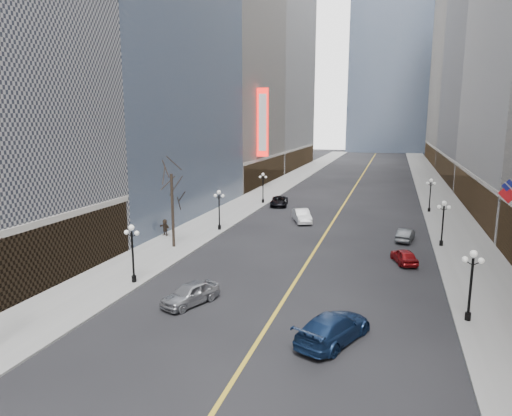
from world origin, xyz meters
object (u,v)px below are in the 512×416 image
Objects in this scene: car_nb_far at (279,201)px; car_sb_mid at (404,256)px; car_nb_mid at (302,216)px; car_nb_near at (190,293)px; streetlamp_west_2 at (219,206)px; car_sb_near at (333,328)px; streetlamp_west_1 at (132,247)px; streetlamp_west_3 at (263,185)px; car_sb_far at (405,235)px; streetlamp_east_1 at (471,278)px; streetlamp_east_3 at (430,192)px; streetlamp_east_2 at (443,219)px.

car_nb_far reaches higher than car_sb_mid.
car_nb_near is at bearing -117.01° from car_nb_mid.
streetlamp_west_2 is at bearing -35.53° from car_sb_mid.
car_nb_near is 0.87× the size of car_nb_far.
car_nb_near is 27.52m from car_nb_mid.
car_sb_near is at bearing -81.45° from car_nb_far.
streetlamp_west_1 is at bearing -178.89° from car_nb_near.
car_nb_mid is at bearing -52.50° from car_sb_near.
streetlamp_west_3 reaches higher than car_sb_near.
streetlamp_west_1 is at bearing 5.78° from car_sb_near.
streetlamp_west_2 reaches higher than car_sb_far.
streetlamp_east_1 and streetlamp_west_1 have the same top height.
car_nb_far is (-20.80, -1.13, -2.19)m from streetlamp_east_3.
streetlamp_east_2 is 23.60m from streetlamp_west_2.
streetlamp_west_2 is at bearing 129.05° from car_nb_near.
streetlamp_west_3 is 1.13× the size of car_sb_far.
streetlamp_west_3 reaches higher than car_nb_far.
car_nb_mid is at bearing 108.26° from car_nb_near.
streetlamp_west_1 reaches higher than car_nb_mid.
streetlamp_east_2 is at bearing -85.58° from car_sb_near.
streetlamp_east_1 is 1.13× the size of car_sb_far.
streetlamp_east_2 and streetlamp_west_1 have the same top height.
streetlamp_west_2 is 17.24m from car_nb_far.
car_nb_mid reaches higher than car_nb_near.
streetlamp_east_1 is 1.00× the size of streetlamp_east_3.
car_sb_far is at bearing 43.73° from streetlamp_west_1.
streetlamp_east_3 and streetlamp_west_3 have the same top height.
car_sb_near is 16.83m from car_sb_mid.
streetlamp_west_3 is 1.02× the size of car_nb_near.
streetlamp_east_2 is at bearing -90.00° from streetlamp_east_3.
car_nb_near is at bearing -81.34° from streetlamp_west_3.
streetlamp_west_1 is 1.17× the size of car_sb_mid.
streetlamp_west_3 is at bearing -45.78° from car_sb_near.
streetlamp_east_2 is 17.14m from car_nb_mid.
streetlamp_west_2 is at bearing -161.20° from car_nb_mid.
car_nb_mid is at bearing 72.03° from streetlamp_west_1.
streetlamp_west_3 is 0.79× the size of car_sb_near.
streetlamp_east_3 is at bearing -77.67° from car_sb_near.
streetlamp_west_2 is (-23.60, -18.00, 0.00)m from streetlamp_east_3.
streetlamp_east_1 is 0.88× the size of car_nb_far.
car_nb_mid is (-15.47, -10.92, -2.09)m from streetlamp_east_3.
streetlamp_east_3 is at bearing -6.56° from car_nb_far.
streetlamp_west_2 is at bearing -90.00° from streetlamp_west_3.
streetlamp_east_2 and streetlamp_east_3 have the same top height.
streetlamp_west_2 is 0.92× the size of car_nb_mid.
streetlamp_west_3 is at bearing 180.00° from streetlamp_east_3.
streetlamp_east_3 reaches higher than car_nb_near.
streetlamp_west_3 is at bearing 123.25° from streetlamp_east_1.
streetlamp_east_3 is 29.68m from streetlamp_west_2.
streetlamp_west_1 is 36.00m from streetlamp_west_3.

